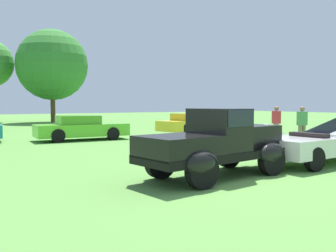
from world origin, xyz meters
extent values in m
plane|color=#568C3D|center=(0.00, 0.00, 0.00)|extent=(120.00, 120.00, 0.00)
cube|color=black|center=(-0.08, 0.52, 0.56)|extent=(4.29, 1.98, 0.20)
cube|color=black|center=(1.15, 0.69, 0.94)|extent=(1.66, 1.28, 0.60)
ellipsoid|color=silver|center=(1.93, 0.79, 0.92)|extent=(0.23, 0.54, 0.68)
cube|color=black|center=(0.03, 0.54, 1.18)|extent=(1.16, 1.49, 1.04)
cube|color=black|center=(0.03, 0.54, 1.48)|extent=(1.08, 1.52, 0.40)
cube|color=black|center=(-1.24, 0.37, 0.86)|extent=(1.97, 1.63, 0.48)
ellipsoid|color=black|center=(1.12, 1.41, 0.56)|extent=(0.96, 0.48, 0.52)
ellipsoid|color=black|center=(1.31, -0.02, 0.56)|extent=(0.96, 0.48, 0.52)
ellipsoid|color=black|center=(-1.33, 1.08, 0.56)|extent=(0.96, 0.48, 0.52)
ellipsoid|color=black|center=(-1.14, -0.35, 0.56)|extent=(0.96, 0.48, 0.52)
sphere|color=silver|center=(1.92, 1.24, 1.00)|extent=(0.18, 0.18, 0.18)
sphere|color=silver|center=(2.03, 0.36, 1.00)|extent=(0.18, 0.18, 0.18)
cylinder|color=black|center=(1.12, 1.41, 0.38)|extent=(0.76, 0.24, 0.76)
cylinder|color=black|center=(1.31, -0.02, 0.38)|extent=(0.76, 0.24, 0.76)
cylinder|color=black|center=(-1.33, 1.08, 0.38)|extent=(0.76, 0.24, 0.76)
cylinder|color=black|center=(-1.14, -0.35, 0.38)|extent=(0.76, 0.24, 0.76)
cube|color=silver|center=(3.88, 0.59, 0.57)|extent=(4.16, 1.97, 0.52)
cube|color=black|center=(4.14, 0.60, 0.99)|extent=(0.14, 1.25, 0.82)
cube|color=black|center=(3.50, 0.56, 0.81)|extent=(0.36, 1.22, 0.28)
cylinder|color=black|center=(5.13, 1.44, 0.33)|extent=(0.66, 0.20, 0.66)
cylinder|color=black|center=(2.59, 1.28, 0.33)|extent=(0.66, 0.20, 0.66)
cylinder|color=black|center=(2.68, -0.27, 0.33)|extent=(0.66, 0.20, 0.66)
cube|color=#60C62D|center=(0.22, 11.43, 0.50)|extent=(4.56, 1.92, 0.60)
cube|color=#4D9F24|center=(0.04, 11.44, 1.00)|extent=(2.04, 1.55, 0.44)
cylinder|color=black|center=(1.52, 10.58, 0.32)|extent=(0.64, 0.22, 0.64)
cylinder|color=black|center=(-1.16, 10.73, 0.32)|extent=(0.64, 0.22, 0.64)
cube|color=yellow|center=(7.38, 12.01, 0.50)|extent=(4.82, 2.56, 0.60)
cube|color=gold|center=(7.20, 11.97, 1.00)|extent=(2.26, 1.82, 0.44)
cylinder|color=black|center=(8.88, 11.52, 0.32)|extent=(0.64, 0.22, 0.64)
cylinder|color=black|center=(6.19, 10.97, 0.32)|extent=(0.64, 0.22, 0.64)
cylinder|color=#9E998E|center=(7.96, 5.95, 0.43)|extent=(0.16, 0.16, 0.86)
cylinder|color=#9E998E|center=(7.92, 5.76, 0.43)|extent=(0.16, 0.16, 0.86)
cube|color=#D1333D|center=(7.94, 5.85, 1.16)|extent=(0.31, 0.44, 0.60)
sphere|color=#936B4C|center=(7.94, 5.85, 1.58)|extent=(0.22, 0.22, 0.22)
cylinder|color=#7F7056|center=(7.72, 4.29, 0.43)|extent=(0.16, 0.16, 0.86)
cylinder|color=#7F7056|center=(7.92, 4.24, 0.43)|extent=(0.16, 0.16, 0.86)
cube|color=#4C9351|center=(7.82, 4.26, 1.16)|extent=(0.45, 0.34, 0.60)
sphere|color=#936B4C|center=(7.82, 4.26, 1.58)|extent=(0.22, 0.22, 0.22)
cylinder|color=brown|center=(3.57, 29.63, 1.82)|extent=(0.44, 0.44, 3.63)
sphere|color=#337A2D|center=(3.57, 29.63, 5.47)|extent=(6.70, 6.70, 6.70)
camera|label=1|loc=(-5.91, -6.69, 1.83)|focal=40.09mm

